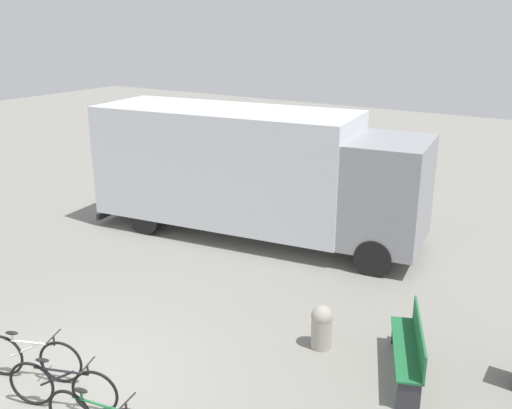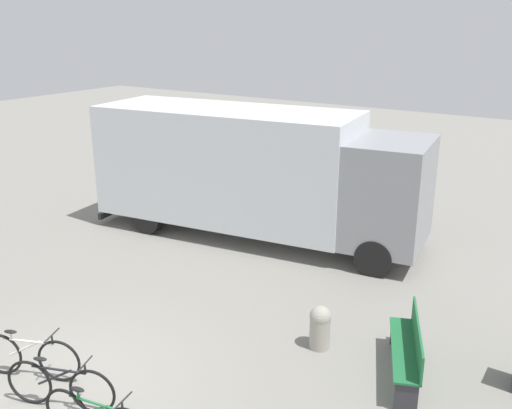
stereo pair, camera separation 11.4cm
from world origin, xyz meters
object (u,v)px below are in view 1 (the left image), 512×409
Objects in this scene: bollard_near_bench at (322,325)px; park_bench at (411,346)px; delivery_truck at (252,169)px; bicycle_near at (31,357)px; bicycle_middle at (63,387)px.

park_bench is at bearing 1.07° from bollard_near_bench.
delivery_truck is 5.43× the size of bicycle_near.
park_bench is (5.58, -3.88, -1.28)m from delivery_truck.
bicycle_middle is 4.32m from bollard_near_bench.
bicycle_middle is at bearing -124.33° from bollard_near_bench.
delivery_truck is 7.40m from bicycle_near.
bicycle_middle is (-4.01, -3.60, -0.14)m from park_bench.
bicycle_middle is at bearing -85.90° from delivery_truck.
bicycle_near is at bearing 101.45° from park_bench.
delivery_truck is at bearing 32.95° from park_bench.
delivery_truck is 4.59× the size of park_bench.
delivery_truck reaches higher than bollard_near_bench.
park_bench is 1.18× the size of bicycle_near.
delivery_truck is at bearing 72.02° from bicycle_near.
park_bench reaches higher than bicycle_near.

